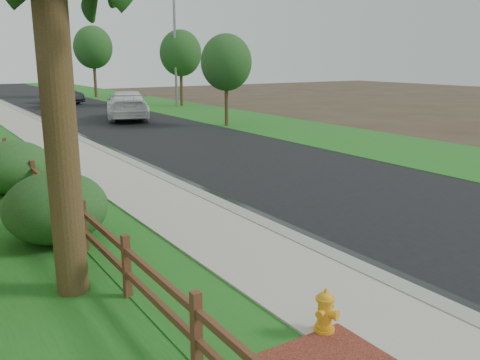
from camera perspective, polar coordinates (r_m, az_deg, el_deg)
ground at (r=8.65m, az=18.78°, el=-13.68°), size 120.00×120.00×0.00m
road at (r=41.26m, az=-17.64°, el=7.59°), size 8.00×90.00×0.02m
curb at (r=40.36m, az=-23.43°, el=7.07°), size 0.40×90.00×0.12m
wet_gutter at (r=40.42m, az=-22.93°, el=7.07°), size 0.50×90.00×0.00m
sidewalk at (r=40.17m, az=-25.26°, el=6.85°), size 2.20×90.00×0.10m
verge_far at (r=43.58m, az=-8.80°, el=8.36°), size 6.00×90.00×0.04m
ranch_fence at (r=11.79m, az=-18.77°, el=-3.12°), size 0.12×16.92×1.10m
fire_hydrant at (r=7.43m, az=9.54°, el=-14.38°), size 0.42×0.35×0.65m
white_suv at (r=33.51m, az=-12.55°, el=8.23°), size 4.38×6.71×1.81m
dark_car_mid at (r=42.86m, az=-20.01°, el=8.55°), size 1.62×4.01×1.37m
dark_car_far at (r=46.69m, az=-19.40°, el=9.02°), size 2.96×4.83×1.50m
streetlight at (r=41.01m, az=-7.61°, el=16.02°), size 2.24×0.96×10.05m
boulder at (r=11.43m, az=-19.62°, el=-5.19°), size 1.09×0.88×0.67m
shrub_b at (r=11.47m, az=-19.98°, el=-2.94°), size 2.34×2.34×1.52m
shrub_d at (r=16.11m, az=-24.14°, el=1.30°), size 2.36×2.36×1.53m
tree_near_right at (r=29.27m, az=-1.55°, el=13.05°), size 2.88×2.88×5.19m
tree_mid_right at (r=42.15m, az=-6.70°, el=13.96°), size 3.34×3.34×6.06m
tree_far_right at (r=53.07m, az=-16.18°, el=14.11°), size 3.75×3.75×6.91m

